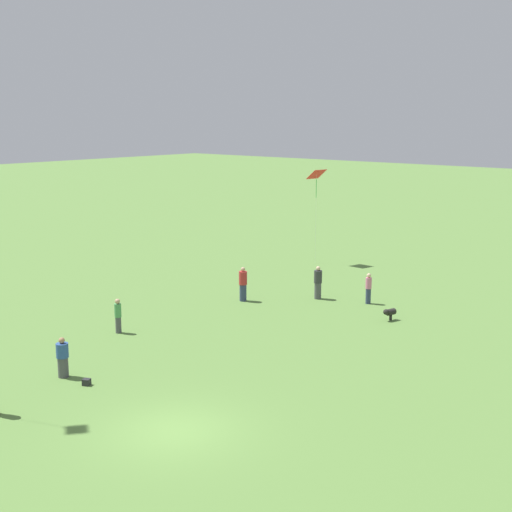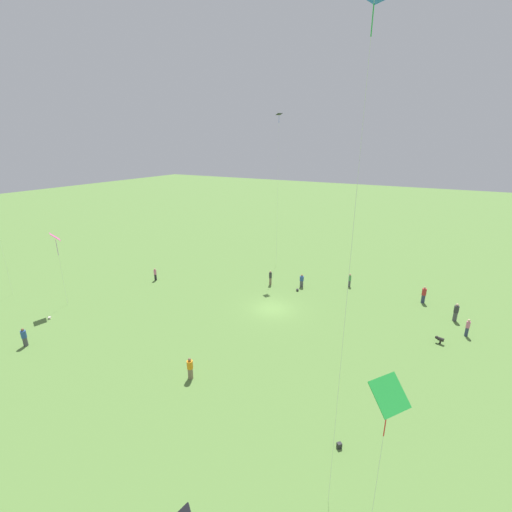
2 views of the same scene
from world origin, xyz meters
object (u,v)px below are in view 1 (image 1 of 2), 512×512
(person_6, at_px, (368,288))
(picnic_bag_0, at_px, (87,382))
(person_5, at_px, (118,316))
(dog_0, at_px, (389,312))
(kite_5, at_px, (316,176))
(person_2, at_px, (63,358))
(person_0, at_px, (318,283))
(person_3, at_px, (243,284))

(person_6, xyz_separation_m, picnic_bag_0, (17.18, -1.83, -0.73))
(person_5, height_order, dog_0, person_5)
(picnic_bag_0, bearing_deg, kite_5, -164.46)
(dog_0, bearing_deg, person_6, -25.17)
(dog_0, bearing_deg, picnic_bag_0, 88.63)
(person_5, xyz_separation_m, picnic_bag_0, (5.02, 4.32, -0.71))
(person_6, bearing_deg, kite_5, 58.47)
(person_2, bearing_deg, person_0, -83.53)
(person_0, relative_size, person_5, 1.12)
(kite_5, xyz_separation_m, dog_0, (9.06, 11.06, -5.56))
(person_3, bearing_deg, kite_5, -7.29)
(person_6, height_order, kite_5, kite_5)
(person_3, bearing_deg, picnic_bag_0, 173.20)
(person_6, distance_m, picnic_bag_0, 17.29)
(person_3, relative_size, dog_0, 2.58)
(person_0, relative_size, kite_5, 0.29)
(person_2, distance_m, dog_0, 16.19)
(person_5, bearing_deg, person_6, 68.37)
(person_0, relative_size, dog_0, 2.51)
(person_2, height_order, picnic_bag_0, person_2)
(person_0, bearing_deg, picnic_bag_0, -155.25)
(dog_0, relative_size, picnic_bag_0, 2.06)
(person_2, distance_m, person_6, 17.53)
(person_5, bearing_deg, kite_5, 102.33)
(person_6, relative_size, picnic_bag_0, 4.70)
(person_2, xyz_separation_m, picnic_bag_0, (-0.05, 1.41, -0.65))
(person_5, distance_m, kite_5, 19.94)
(person_6, xyz_separation_m, dog_0, (2.11, 2.52, -0.43))
(person_2, xyz_separation_m, person_6, (-17.23, 3.24, 0.08))
(person_6, bearing_deg, person_0, 116.48)
(person_2, bearing_deg, person_3, -71.69)
(kite_5, distance_m, dog_0, 15.34)
(person_6, bearing_deg, person_5, 160.79)
(person_5, distance_m, picnic_bag_0, 6.66)
(person_0, xyz_separation_m, kite_5, (-7.87, -5.85, 5.07))
(person_0, height_order, kite_5, kite_5)
(dog_0, bearing_deg, person_0, 1.92)
(person_3, distance_m, dog_0, 8.31)
(kite_5, height_order, dog_0, kite_5)
(kite_5, distance_m, picnic_bag_0, 25.72)
(person_6, bearing_deg, picnic_bag_0, -178.47)
(person_3, distance_m, person_6, 6.83)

